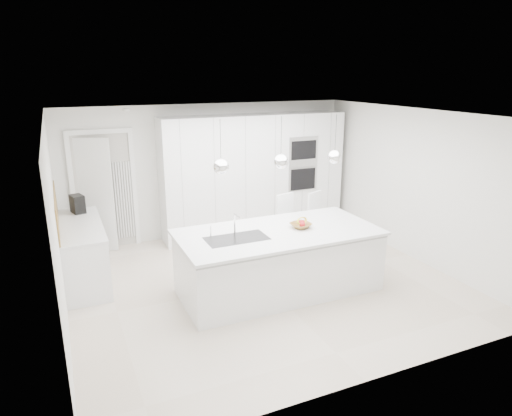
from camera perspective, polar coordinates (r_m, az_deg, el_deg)
name	(u,v)px	position (r m, az deg, el deg)	size (l,w,h in m)	color
floor	(264,283)	(6.97, 1.01, -9.35)	(5.50, 5.50, 0.00)	beige
wall_back	(210,170)	(8.78, -5.82, 4.71)	(5.50, 5.50, 0.00)	silver
wall_left	(56,229)	(5.96, -23.71, -2.43)	(5.00, 5.00, 0.00)	silver
ceiling	(265,115)	(6.29, 1.13, 11.58)	(5.50, 5.50, 0.00)	white
tall_cabinets	(254,175)	(8.81, -0.23, 4.16)	(3.60, 0.60, 2.30)	white
oven_stack	(303,164)	(8.89, 5.92, 5.51)	(0.62, 0.04, 1.05)	#A5A5A8
doorway_frame	(105,193)	(8.43, -18.41, 1.85)	(1.11, 0.08, 2.13)	white
hallway_door	(90,196)	(8.37, -20.06, 1.44)	(0.82, 0.04, 2.00)	white
radiator	(124,200)	(8.49, -16.16, 0.93)	(0.32, 0.04, 1.40)	white
left_base_cabinets	(83,254)	(7.37, -20.80, -5.37)	(0.60, 1.80, 0.86)	white
left_worktop	(80,225)	(7.22, -21.17, -2.05)	(0.62, 1.82, 0.04)	white
oak_backsplash	(56,210)	(7.14, -23.69, -0.26)	(0.02, 1.80, 0.50)	olive
island_base	(279,263)	(6.58, 2.93, -6.87)	(2.80, 1.20, 0.86)	white
island_worktop	(278,232)	(6.46, 2.79, -3.05)	(2.84, 1.40, 0.04)	white
island_sink	(237,244)	(6.19, -2.42, -4.53)	(0.84, 0.44, 0.18)	#3F3F42
island_tap	(235,223)	(6.30, -2.69, -1.92)	(0.02, 0.02, 0.30)	white
pendant_left	(221,167)	(5.82, -4.39, 5.15)	(0.20, 0.20, 0.20)	white
pendant_mid	(281,162)	(6.15, 3.13, 5.79)	(0.20, 0.20, 0.20)	white
pendant_right	(335,157)	(6.57, 9.80, 6.28)	(0.20, 0.20, 0.20)	white
fruit_bowl	(301,225)	(6.59, 5.62, -2.18)	(0.29, 0.29, 0.07)	olive
espresso_machine	(77,204)	(7.77, -21.42, 0.47)	(0.17, 0.27, 0.29)	black
bar_stool_left	(289,230)	(7.50, 4.10, -2.74)	(0.38, 0.52, 1.14)	white
bar_stool_right	(318,225)	(7.90, 7.74, -2.09)	(0.36, 0.49, 1.08)	white
apple_a	(301,223)	(6.60, 5.66, -1.85)	(0.08, 0.08, 0.08)	red
apple_b	(302,224)	(6.52, 5.80, -2.05)	(0.09, 0.09, 0.09)	red
apple_c	(302,223)	(6.60, 5.82, -1.85)	(0.08, 0.08, 0.08)	red
banana_bunch	(302,221)	(6.55, 5.75, -1.59)	(0.21, 0.21, 0.03)	gold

